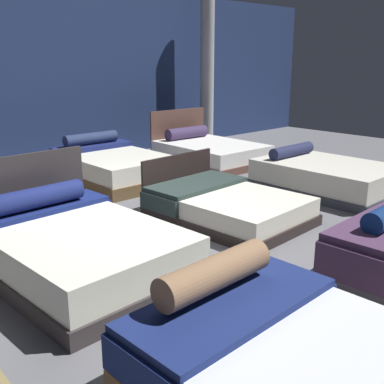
{
  "coord_description": "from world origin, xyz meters",
  "views": [
    {
      "loc": [
        -3.2,
        -4.01,
        2.07
      ],
      "look_at": [
        0.33,
        -0.17,
        0.58
      ],
      "focal_mm": 43.73,
      "sensor_mm": 36.0,
      "label": 1
    }
  ],
  "objects": [
    {
      "name": "bed_10",
      "position": [
        1.15,
        2.71,
        0.26
      ],
      "size": [
        1.57,
        2.0,
        0.77
      ],
      "rotation": [
        0.0,
        0.0,
        -0.0
      ],
      "color": "brown",
      "rests_on": "ground_plane"
    },
    {
      "name": "bed_6",
      "position": [
        1.12,
        0.04,
        0.2
      ],
      "size": [
        1.56,
        2.03,
        0.76
      ],
      "rotation": [
        0.0,
        0.0,
        0.06
      ],
      "color": "black",
      "rests_on": "ground_plane"
    },
    {
      "name": "bed_7",
      "position": [
        3.32,
        -0.1,
        0.24
      ],
      "size": [
        1.49,
        2.16,
        0.67
      ],
      "rotation": [
        0.0,
        0.0,
        0.01
      ],
      "color": "#2A2D37",
      "rests_on": "ground_plane"
    },
    {
      "name": "bed_11",
      "position": [
        3.43,
        2.69,
        0.23
      ],
      "size": [
        1.61,
        2.17,
        1.01
      ],
      "rotation": [
        0.0,
        0.0,
        -0.02
      ],
      "color": "brown",
      "rests_on": "ground_plane"
    },
    {
      "name": "bed_1",
      "position": [
        -1.11,
        -2.73,
        0.26
      ],
      "size": [
        1.64,
        2.08,
        0.79
      ],
      "rotation": [
        0.0,
        0.0,
        0.03
      ],
      "color": "brown",
      "rests_on": "ground_plane"
    },
    {
      "name": "ground_plane",
      "position": [
        0.0,
        0.0,
        -0.01
      ],
      "size": [
        18.0,
        18.0,
        0.02
      ],
      "primitive_type": "cube",
      "color": "#5B5B60"
    },
    {
      "name": "support_pillar",
      "position": [
        4.83,
        4.19,
        1.75
      ],
      "size": [
        0.33,
        0.33,
        3.5
      ],
      "primitive_type": "cylinder",
      "color": "#99999E",
      "rests_on": "ground_plane"
    },
    {
      "name": "bed_5",
      "position": [
        -1.14,
        -0.07,
        0.27
      ],
      "size": [
        1.68,
        2.22,
        1.07
      ],
      "rotation": [
        0.0,
        0.0,
        0.05
      ],
      "color": "#302B2C",
      "rests_on": "ground_plane"
    }
  ]
}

